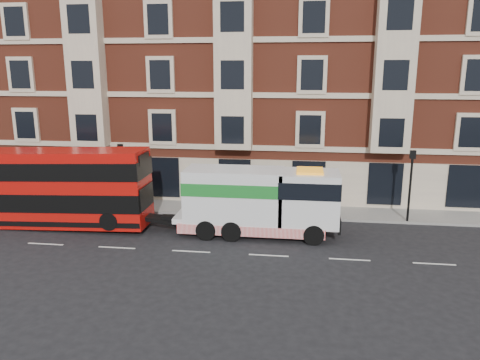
# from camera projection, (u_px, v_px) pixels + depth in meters

# --- Properties ---
(ground) EXTENTS (120.00, 120.00, 0.00)m
(ground) POSITION_uv_depth(u_px,v_px,m) (191.00, 252.00, 24.06)
(ground) COLOR black
(ground) RESTS_ON ground
(sidewalk) EXTENTS (90.00, 3.00, 0.15)m
(sidewalk) POSITION_uv_depth(u_px,v_px,m) (217.00, 208.00, 31.28)
(sidewalk) COLOR slate
(sidewalk) RESTS_ON ground
(victorian_terrace) EXTENTS (45.00, 12.00, 20.40)m
(victorian_terrace) POSITION_uv_depth(u_px,v_px,m) (239.00, 57.00, 36.15)
(victorian_terrace) COLOR brown
(victorian_terrace) RESTS_ON ground
(lamp_post_west) EXTENTS (0.35, 0.15, 4.35)m
(lamp_post_west) POSITION_uv_depth(u_px,v_px,m) (122.00, 172.00, 30.20)
(lamp_post_west) COLOR black
(lamp_post_west) RESTS_ON sidewalk
(lamp_post_east) EXTENTS (0.35, 0.15, 4.35)m
(lamp_post_east) POSITION_uv_depth(u_px,v_px,m) (411.00, 181.00, 27.88)
(lamp_post_east) COLOR black
(lamp_post_east) RESTS_ON sidewalk
(double_decker_bus) EXTENTS (11.33, 2.60, 4.59)m
(double_decker_bus) POSITION_uv_depth(u_px,v_px,m) (53.00, 186.00, 27.49)
(double_decker_bus) COLOR #B90E0A
(double_decker_bus) RESTS_ON ground
(tow_truck) EXTENTS (9.07, 2.68, 3.78)m
(tow_truck) POSITION_uv_depth(u_px,v_px,m) (257.00, 201.00, 26.04)
(tow_truck) COLOR silver
(tow_truck) RESTS_ON ground
(pedestrian) EXTENTS (0.76, 0.75, 1.77)m
(pedestrian) POSITION_uv_depth(u_px,v_px,m) (40.00, 190.00, 32.19)
(pedestrian) COLOR #1A2035
(pedestrian) RESTS_ON sidewalk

